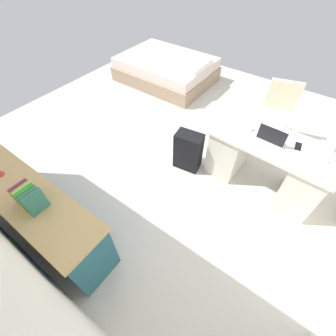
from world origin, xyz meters
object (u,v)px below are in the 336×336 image
Objects in this scene: bed at (167,69)px; suitcase_black at (188,151)px; credenza at (40,215)px; desk at (265,162)px; laptop at (272,137)px; computer_mouse at (252,129)px; desk_lamp at (335,144)px; cell_phone_near_laptop at (298,146)px; office_chair at (275,118)px.

bed is 2.56m from suitcase_black.
desk is at bearing -127.85° from credenza.
laptop reaches higher than suitcase_black.
desk_lamp is at bearing 177.35° from computer_mouse.
desk is at bearing -2.60° from desk_lamp.
computer_mouse is (-2.39, 1.51, 0.50)m from bed.
bed is 14.01× the size of cell_phone_near_laptop.
office_chair is at bearing -93.93° from computer_mouse.
computer_mouse reaches higher than desk.
computer_mouse is at bearing -9.10° from desk.
laptop reaches higher than desk.
desk is 3.12m from bed.
desk is at bearing 173.31° from computer_mouse.
computer_mouse is (0.26, -0.05, -0.03)m from laptop.
office_chair reaches higher than credenza.
office_chair is 9.40× the size of computer_mouse.
suitcase_black is 1.07m from laptop.
bed is 3.33m from cell_phone_near_laptop.
cell_phone_near_laptop is 0.38m from desk_lamp.
office_chair is at bearing -80.45° from laptop.
cell_phone_near_laptop is (-1.19, -0.39, 0.45)m from suitcase_black.
bed is (1.05, -3.68, -0.13)m from credenza.
credenza reaches higher than desk.
bed is at bearing -30.10° from desk.
laptop is 2.35× the size of cell_phone_near_laptop.
office_chair is at bearing -77.58° from desk.
laptop is at bearing 99.55° from office_chair.
credenza reaches higher than suitcase_black.
laptop reaches higher than computer_mouse.
desk reaches higher than suitcase_black.
desk_lamp is at bearing 126.59° from office_chair.
cell_phone_near_laptop reaches higher than bed.
laptop reaches higher than bed.
office_chair is 0.52× the size of credenza.
suitcase_black is at bearing 19.13° from laptop.
suitcase_black is at bearing -111.16° from credenza.
computer_mouse reaches higher than cell_phone_near_laptop.
office_chair reaches higher than computer_mouse.
credenza is at bearing 40.43° from cell_phone_near_laptop.
cell_phone_near_laptop is 0.39× the size of desk_lamp.
desk_lamp is (-1.46, -0.29, 0.70)m from suitcase_black.
desk_lamp is at bearing 153.67° from bed.
bed is 2.87m from computer_mouse.
laptop is (0.05, 0.00, 0.40)m from desk.
office_chair is at bearing 165.99° from bed.
desk is at bearing -176.39° from laptop.
office_chair is 6.91× the size of cell_phone_near_laptop.
credenza is (1.44, 3.06, -0.05)m from office_chair.
desk is at bearing 102.42° from office_chair.
credenza is (1.65, 2.12, -0.01)m from desk.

